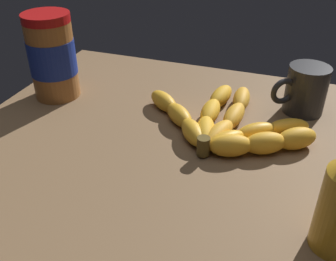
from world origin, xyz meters
TOP-DOWN VIEW (x-y plane):
  - ground_plane at (0.00, 0.00)cm, footprint 72.01×61.23cm
  - banana_bunch at (-6.67, -5.18)cm, footprint 31.62×23.31cm
  - peanut_butter_jar at (27.78, -7.25)cm, footprint 8.79×8.79cm
  - coffee_mug at (-18.06, -16.51)cm, footprint 9.61×8.47cm

SIDE VIEW (x-z plane):
  - ground_plane at x=0.00cm, z-range -3.38..0.00cm
  - banana_bunch at x=-6.67cm, z-range -0.16..3.33cm
  - coffee_mug at x=-18.06cm, z-range 0.02..8.77cm
  - peanut_butter_jar at x=27.78cm, z-range -0.01..16.17cm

